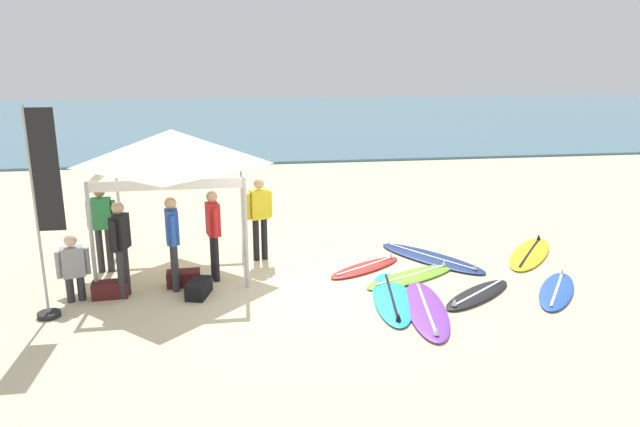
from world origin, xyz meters
TOP-DOWN VIEW (x-y plane):
  - ground_plane at (0.00, 0.00)m, footprint 80.00×80.00m
  - sea at (0.00, 30.63)m, footprint 80.00×36.00m
  - canopy_tent at (-2.27, 1.36)m, footprint 2.74×2.74m
  - surfboard_blue at (4.49, -1.00)m, footprint 1.62×1.93m
  - surfboard_navy at (2.86, 1.02)m, footprint 2.02×2.51m
  - surfboard_black at (3.02, -0.97)m, footprint 1.80×1.52m
  - surfboard_yellow at (5.02, 0.99)m, footprint 2.05×2.35m
  - surfboard_cyan at (1.49, -0.88)m, footprint 1.02×2.46m
  - surfboard_red at (1.39, 0.68)m, footprint 1.79×1.40m
  - surfboard_lime at (2.14, 0.06)m, footprint 2.19×1.49m
  - surfboard_purple at (1.92, -1.43)m, footprint 1.05×2.48m
  - person_red at (-1.54, 0.57)m, footprint 0.29×0.54m
  - person_green at (-3.66, 1.31)m, footprint 0.55×0.23m
  - person_blue at (-2.24, 0.17)m, footprint 0.27×0.55m
  - person_yellow at (-0.64, 1.56)m, footprint 0.53×0.31m
  - person_black at (-3.09, -0.02)m, footprint 0.30×0.54m
  - person_grey at (-3.89, -0.10)m, footprint 0.52×0.33m
  - banner_flag at (-4.07, -0.71)m, footprint 0.60×0.36m
  - gear_bag_near_tent at (-3.34, -0.01)m, footprint 0.62×0.37m
  - gear_bag_by_pole at (-1.82, -0.20)m, footprint 0.47×0.66m
  - gear_bag_on_sand at (-2.11, 0.34)m, footprint 0.61×0.35m

SIDE VIEW (x-z plane):
  - ground_plane at x=0.00m, z-range 0.00..0.00m
  - surfboard_navy at x=2.86m, z-range -0.06..0.13m
  - surfboard_yellow at x=5.02m, z-range -0.06..0.13m
  - surfboard_purple at x=1.92m, z-range -0.06..0.13m
  - surfboard_cyan at x=1.49m, z-range -0.06..0.13m
  - surfboard_lime at x=2.14m, z-range -0.06..0.13m
  - surfboard_blue at x=4.49m, z-range -0.06..0.13m
  - surfboard_black at x=3.02m, z-range -0.06..0.13m
  - surfboard_red at x=1.39m, z-range -0.06..0.13m
  - sea at x=0.00m, z-range 0.00..0.10m
  - gear_bag_near_tent at x=-3.34m, z-range 0.00..0.28m
  - gear_bag_by_pole at x=-1.82m, z-range 0.00..0.28m
  - gear_bag_on_sand at x=-2.11m, z-range 0.00..0.28m
  - person_grey at x=-3.89m, z-range 0.06..1.26m
  - person_red at x=-1.54m, z-range 0.13..1.84m
  - person_green at x=-3.66m, z-range 0.13..1.84m
  - person_blue at x=-2.24m, z-range 0.13..1.84m
  - person_yellow at x=-0.64m, z-range 0.13..1.84m
  - person_black at x=-3.09m, z-range 0.13..1.84m
  - banner_flag at x=-4.07m, z-range -0.13..3.27m
  - canopy_tent at x=-2.27m, z-range 1.01..3.76m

